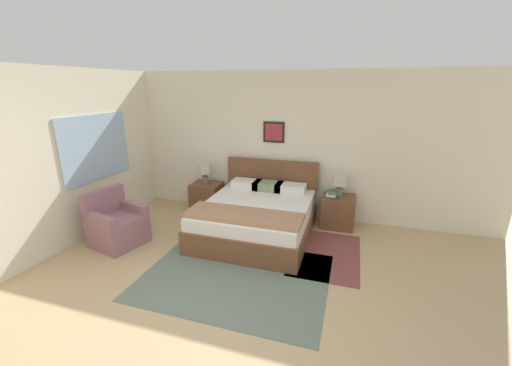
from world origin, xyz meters
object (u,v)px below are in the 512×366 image
nightstand_by_door (338,211)px  table_lamp_by_door (340,181)px  table_lamp_near_window (205,170)px  bed (257,217)px  armchair (116,225)px  nightstand_near_window (207,197)px

nightstand_by_door → table_lamp_by_door: table_lamp_by_door is taller
nightstand_by_door → table_lamp_near_window: (-2.50, 0.01, 0.54)m
bed → table_lamp_by_door: (1.23, 0.72, 0.50)m
armchair → table_lamp_near_window: (0.70, 1.67, 0.51)m
bed → table_lamp_near_window: size_ratio=4.93×
armchair → nightstand_near_window: 1.81m
bed → armchair: size_ratio=2.30×
armchair → nightstand_by_door: size_ratio=1.53×
armchair → table_lamp_near_window: 1.88m
armchair → table_lamp_near_window: bearing=171.3°
bed → table_lamp_near_window: bearing=150.1°
table_lamp_near_window → table_lamp_by_door: (2.49, 0.00, 0.00)m
nightstand_near_window → table_lamp_by_door: bearing=0.3°
nightstand_near_window → table_lamp_near_window: (-0.02, 0.01, 0.54)m
bed → nightstand_near_window: bed is taller
nightstand_near_window → table_lamp_by_door: 2.53m
nightstand_near_window → table_lamp_near_window: 0.54m
table_lamp_near_window → table_lamp_by_door: same height
bed → nightstand_near_window: 1.43m
bed → table_lamp_near_window: bed is taller
bed → nightstand_by_door: bed is taller
table_lamp_near_window → table_lamp_by_door: bearing=0.0°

